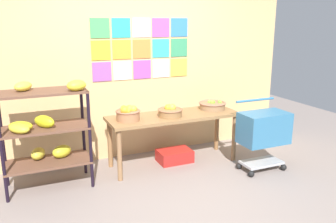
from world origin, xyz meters
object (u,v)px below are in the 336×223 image
(fruit_basket_back_left, at_px, (128,113))
(shopping_cart, at_px, (264,130))
(fruit_basket_right, at_px, (212,105))
(banana_shelf_unit, at_px, (44,128))
(fruit_basket_centre, at_px, (170,111))
(produce_crate_under_table, at_px, (175,156))
(display_table, at_px, (174,121))

(fruit_basket_back_left, xyz_separation_m, shopping_cart, (1.58, -0.63, -0.24))
(fruit_basket_right, height_order, shopping_cart, shopping_cart)
(fruit_basket_right, relative_size, shopping_cart, 0.41)
(banana_shelf_unit, xyz_separation_m, shopping_cart, (2.57, -0.60, -0.18))
(banana_shelf_unit, xyz_separation_m, fruit_basket_right, (2.23, 0.11, 0.02))
(fruit_basket_centre, xyz_separation_m, produce_crate_under_table, (0.11, 0.10, -0.67))
(shopping_cart, bearing_deg, fruit_basket_right, 126.51)
(fruit_basket_centre, distance_m, fruit_basket_back_left, 0.55)
(display_table, height_order, fruit_basket_right, fruit_basket_right)
(banana_shelf_unit, relative_size, display_table, 0.72)
(fruit_basket_right, bearing_deg, display_table, -174.30)
(display_table, bearing_deg, fruit_basket_right, 5.70)
(produce_crate_under_table, bearing_deg, fruit_basket_right, 1.34)
(fruit_basket_right, height_order, produce_crate_under_table, fruit_basket_right)
(fruit_basket_right, distance_m, fruit_basket_centre, 0.70)
(display_table, xyz_separation_m, fruit_basket_centre, (-0.07, -0.05, 0.15))
(display_table, bearing_deg, fruit_basket_centre, -144.33)
(fruit_basket_back_left, relative_size, shopping_cart, 0.34)
(banana_shelf_unit, relative_size, fruit_basket_centre, 3.89)
(fruit_basket_centre, bearing_deg, fruit_basket_back_left, 176.88)
(fruit_basket_right, distance_m, shopping_cart, 0.81)
(banana_shelf_unit, height_order, fruit_basket_centre, banana_shelf_unit)
(display_table, xyz_separation_m, fruit_basket_right, (0.62, 0.06, 0.14))
(fruit_basket_right, relative_size, produce_crate_under_table, 0.82)
(banana_shelf_unit, relative_size, produce_crate_under_table, 2.76)
(banana_shelf_unit, xyz_separation_m, produce_crate_under_table, (1.65, 0.10, -0.64))
(produce_crate_under_table, bearing_deg, fruit_basket_back_left, -173.96)
(fruit_basket_back_left, bearing_deg, produce_crate_under_table, 6.04)
(banana_shelf_unit, relative_size, fruit_basket_right, 3.37)
(fruit_basket_centre, relative_size, fruit_basket_back_left, 1.05)
(banana_shelf_unit, bearing_deg, produce_crate_under_table, 3.43)
(display_table, distance_m, shopping_cart, 1.16)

